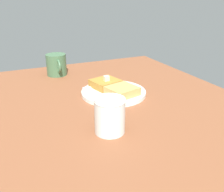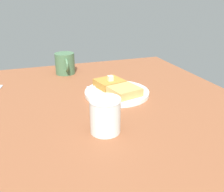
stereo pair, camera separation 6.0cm
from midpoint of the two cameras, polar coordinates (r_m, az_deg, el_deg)
table_surface at (r=78.63cm, az=-2.07°, el=-2.50°), size 95.90×95.90×2.52cm
plate at (r=84.37cm, az=3.17°, el=0.80°), size 21.72×21.72×1.36cm
toast_slice_left at (r=87.14cm, az=1.44°, el=2.87°), size 10.35×10.66×2.61cm
toast_slice_middle at (r=80.34cm, az=5.10°, el=1.04°), size 10.35×10.66×2.61cm
butter_pat_primary at (r=85.58cm, az=1.65°, el=4.05°), size 1.66×1.83×1.78cm
fork at (r=89.53cm, az=1.72°, el=2.66°), size 2.27×16.03×0.36cm
syrup_jar at (r=60.89cm, az=1.29°, el=-4.84°), size 7.73×7.73×8.89cm
coffee_mug at (r=106.90cm, az=-9.11°, el=7.33°), size 11.00×8.14×8.76cm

